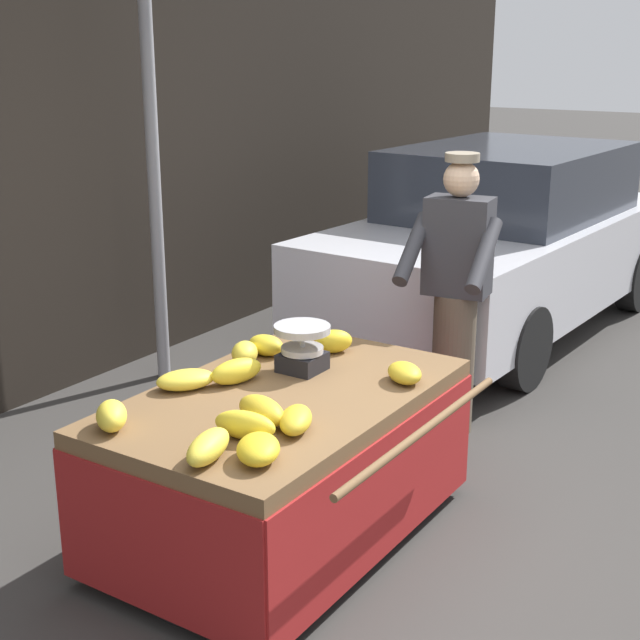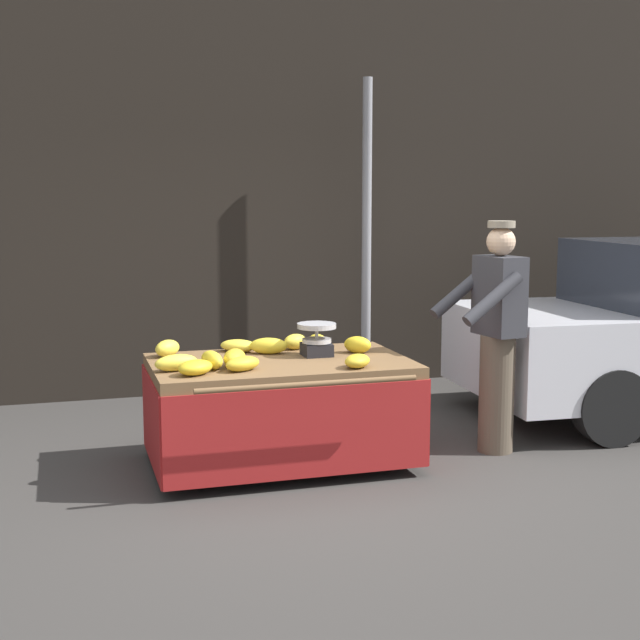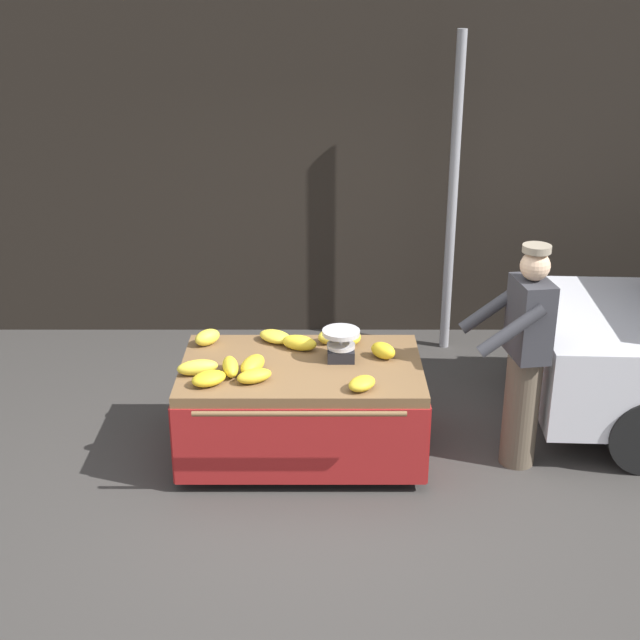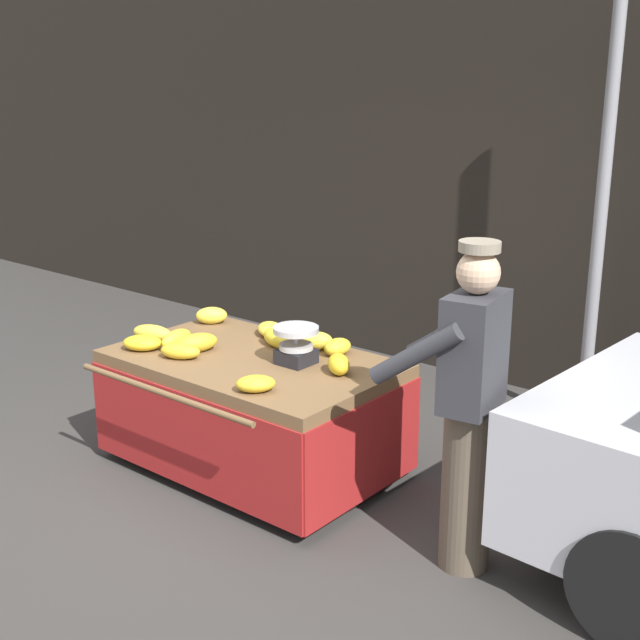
{
  "view_description": "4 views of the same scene",
  "coord_description": "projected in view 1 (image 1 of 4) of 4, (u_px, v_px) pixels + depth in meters",
  "views": [
    {
      "loc": [
        -3.34,
        -1.77,
        2.31
      ],
      "look_at": [
        0.33,
        0.62,
        0.97
      ],
      "focal_mm": 50.88,
      "sensor_mm": 36.0,
      "label": 1
    },
    {
      "loc": [
        -1.59,
        -5.3,
        1.9
      ],
      "look_at": [
        0.2,
        0.66,
        1.01
      ],
      "focal_mm": 49.04,
      "sensor_mm": 36.0,
      "label": 2
    },
    {
      "loc": [
        0.0,
        -5.28,
        3.49
      ],
      "look_at": [
        0.02,
        0.4,
        1.16
      ],
      "focal_mm": 48.71,
      "sensor_mm": 36.0,
      "label": 3
    },
    {
      "loc": [
        3.37,
        -3.08,
        2.47
      ],
      "look_at": [
        0.4,
        0.54,
        1.1
      ],
      "focal_mm": 47.43,
      "sensor_mm": 36.0,
      "label": 4
    }
  ],
  "objects": [
    {
      "name": "banana_bunch_10",
      "position": [
        236.0,
        371.0,
        4.32
      ],
      "size": [
        0.3,
        0.2,
        0.12
      ],
      "primitive_type": "ellipsoid",
      "rotation": [
        0.0,
        0.0,
        1.25
      ],
      "color": "yellow",
      "rests_on": "banana_cart"
    },
    {
      "name": "banana_bunch_11",
      "position": [
        261.0,
        411.0,
        3.85
      ],
      "size": [
        0.23,
        0.31,
        0.12
      ],
      "primitive_type": "ellipsoid",
      "rotation": [
        0.0,
        0.0,
        2.79
      ],
      "color": "gold",
      "rests_on": "banana_cart"
    },
    {
      "name": "ground_plane",
      "position": [
        391.0,
        555.0,
        4.28
      ],
      "size": [
        60.0,
        60.0,
        0.0
      ],
      "primitive_type": "plane",
      "color": "#383533"
    },
    {
      "name": "vendor_person",
      "position": [
        455.0,
        295.0,
        5.41
      ],
      "size": [
        0.63,
        0.57,
        1.71
      ],
      "color": "brown",
      "rests_on": "ground"
    },
    {
      "name": "parked_car",
      "position": [
        501.0,
        240.0,
        7.54
      ],
      "size": [
        3.98,
        1.89,
        1.51
      ],
      "color": "silver",
      "rests_on": "ground"
    },
    {
      "name": "banana_bunch_2",
      "position": [
        111.0,
        416.0,
        3.8
      ],
      "size": [
        0.25,
        0.25,
        0.12
      ],
      "primitive_type": "ellipsoid",
      "rotation": [
        0.0,
        0.0,
        2.36
      ],
      "color": "yellow",
      "rests_on": "banana_cart"
    },
    {
      "name": "weighing_scale",
      "position": [
        302.0,
        348.0,
        4.46
      ],
      "size": [
        0.28,
        0.28,
        0.23
      ],
      "color": "black",
      "rests_on": "banana_cart"
    },
    {
      "name": "banana_bunch_5",
      "position": [
        258.0,
        449.0,
        3.51
      ],
      "size": [
        0.3,
        0.28,
        0.1
      ],
      "primitive_type": "ellipsoid",
      "rotation": [
        0.0,
        0.0,
        2.15
      ],
      "color": "gold",
      "rests_on": "banana_cart"
    },
    {
      "name": "banana_bunch_6",
      "position": [
        266.0,
        345.0,
        4.71
      ],
      "size": [
        0.15,
        0.21,
        0.11
      ],
      "primitive_type": "ellipsoid",
      "rotation": [
        0.0,
        0.0,
        3.08
      ],
      "color": "yellow",
      "rests_on": "banana_cart"
    },
    {
      "name": "banana_bunch_9",
      "position": [
        208.0,
        447.0,
        3.52
      ],
      "size": [
        0.32,
        0.2,
        0.11
      ],
      "primitive_type": "ellipsoid",
      "rotation": [
        0.0,
        0.0,
        1.83
      ],
      "color": "yellow",
      "rests_on": "banana_cart"
    },
    {
      "name": "banana_bunch_8",
      "position": [
        405.0,
        373.0,
        4.33
      ],
      "size": [
        0.27,
        0.27,
        0.09
      ],
      "primitive_type": "ellipsoid",
      "rotation": [
        0.0,
        0.0,
        2.39
      ],
      "color": "gold",
      "rests_on": "banana_cart"
    },
    {
      "name": "banana_bunch_4",
      "position": [
        245.0,
        425.0,
        3.7
      ],
      "size": [
        0.16,
        0.29,
        0.12
      ],
      "primitive_type": "ellipsoid",
      "rotation": [
        0.0,
        0.0,
        0.19
      ],
      "color": "yellow",
      "rests_on": "banana_cart"
    },
    {
      "name": "street_pole",
      "position": [
        154.0,
        170.0,
        6.15
      ],
      "size": [
        0.09,
        0.09,
        2.98
      ],
      "primitive_type": "cylinder",
      "color": "gray",
      "rests_on": "ground"
    },
    {
      "name": "banana_bunch_1",
      "position": [
        296.0,
        420.0,
        3.78
      ],
      "size": [
        0.29,
        0.23,
        0.1
      ],
      "primitive_type": "ellipsoid",
      "rotation": [
        0.0,
        0.0,
        2.02
      ],
      "color": "gold",
      "rests_on": "banana_cart"
    },
    {
      "name": "banana_bunch_0",
      "position": [
        186.0,
        380.0,
        4.25
      ],
      "size": [
        0.32,
        0.3,
        0.09
      ],
      "primitive_type": "ellipsoid",
      "rotation": [
        0.0,
        0.0,
        0.97
      ],
      "color": "yellow",
      "rests_on": "banana_cart"
    },
    {
      "name": "banana_bunch_3",
      "position": [
        333.0,
        341.0,
        4.74
      ],
      "size": [
        0.24,
        0.23,
        0.12
      ],
      "primitive_type": "ellipsoid",
      "rotation": [
        0.0,
        0.0,
        0.84
      ],
      "color": "gold",
      "rests_on": "banana_cart"
    },
    {
      "name": "banana_bunch_7",
      "position": [
        245.0,
        353.0,
        4.57
      ],
      "size": [
        0.24,
        0.22,
        0.12
      ],
      "primitive_type": "ellipsoid",
      "rotation": [
        0.0,
        0.0,
        2.13
      ],
      "color": "yellow",
      "rests_on": "banana_cart"
    },
    {
      "name": "banana_cart",
      "position": [
        284.0,
        432.0,
        4.27
      ],
      "size": [
        1.81,
        1.31,
        0.76
      ],
      "color": "brown",
      "rests_on": "ground"
    }
  ]
}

